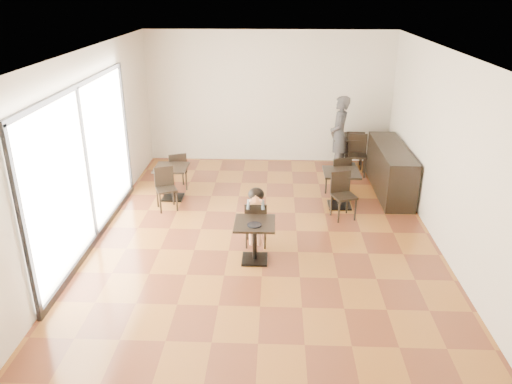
# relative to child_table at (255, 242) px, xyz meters

# --- Properties ---
(floor) EXTENTS (6.00, 8.00, 0.01)m
(floor) POSITION_rel_child_table_xyz_m (0.13, 1.07, -0.34)
(floor) COLOR brown
(floor) RESTS_ON ground
(ceiling) EXTENTS (6.00, 8.00, 0.01)m
(ceiling) POSITION_rel_child_table_xyz_m (0.13, 1.07, 2.86)
(ceiling) COLOR silver
(ceiling) RESTS_ON floor
(wall_back) EXTENTS (6.00, 0.01, 3.20)m
(wall_back) POSITION_rel_child_table_xyz_m (0.13, 5.07, 1.26)
(wall_back) COLOR silver
(wall_back) RESTS_ON floor
(wall_front) EXTENTS (6.00, 0.01, 3.20)m
(wall_front) POSITION_rel_child_table_xyz_m (0.13, -2.93, 1.26)
(wall_front) COLOR silver
(wall_front) RESTS_ON floor
(wall_left) EXTENTS (0.01, 8.00, 3.20)m
(wall_left) POSITION_rel_child_table_xyz_m (-2.87, 1.07, 1.26)
(wall_left) COLOR silver
(wall_left) RESTS_ON floor
(wall_right) EXTENTS (0.01, 8.00, 3.20)m
(wall_right) POSITION_rel_child_table_xyz_m (3.13, 1.07, 1.26)
(wall_right) COLOR silver
(wall_right) RESTS_ON floor
(storefront_window) EXTENTS (0.04, 4.50, 2.60)m
(storefront_window) POSITION_rel_child_table_xyz_m (-2.84, 0.57, 1.06)
(storefront_window) COLOR white
(storefront_window) RESTS_ON floor
(child_table) EXTENTS (0.65, 0.65, 0.69)m
(child_table) POSITION_rel_child_table_xyz_m (0.00, 0.00, 0.00)
(child_table) COLOR black
(child_table) RESTS_ON floor
(child_chair) EXTENTS (0.37, 0.37, 0.82)m
(child_chair) POSITION_rel_child_table_xyz_m (0.00, 0.55, 0.07)
(child_chair) COLOR black
(child_chair) RESTS_ON floor
(child) EXTENTS (0.37, 0.52, 1.04)m
(child) POSITION_rel_child_table_xyz_m (0.00, 0.55, 0.18)
(child) COLOR slate
(child) RESTS_ON child_chair
(plate) EXTENTS (0.23, 0.23, 0.01)m
(plate) POSITION_rel_child_table_xyz_m (0.00, -0.10, 0.35)
(plate) COLOR black
(plate) RESTS_ON child_table
(pizza_slice) EXTENTS (0.24, 0.19, 0.06)m
(pizza_slice) POSITION_rel_child_table_xyz_m (0.00, 0.36, 0.56)
(pizza_slice) COLOR #EAD57C
(pizza_slice) RESTS_ON child
(adult_patron) EXTENTS (0.49, 0.70, 1.82)m
(adult_patron) POSITION_rel_child_table_xyz_m (1.80, 4.29, 0.57)
(adult_patron) COLOR #3D3D42
(adult_patron) RESTS_ON floor
(cafe_table_mid) EXTENTS (0.90, 0.90, 0.75)m
(cafe_table_mid) POSITION_rel_child_table_xyz_m (1.62, 2.22, 0.03)
(cafe_table_mid) COLOR black
(cafe_table_mid) RESTS_ON floor
(cafe_table_left) EXTENTS (0.87, 0.87, 0.70)m
(cafe_table_left) POSITION_rel_child_table_xyz_m (-1.83, 2.49, 0.01)
(cafe_table_left) COLOR black
(cafe_table_left) RESTS_ON floor
(cafe_table_back) EXTENTS (0.82, 0.82, 0.79)m
(cafe_table_back) POSITION_rel_child_table_xyz_m (2.06, 4.57, 0.05)
(cafe_table_back) COLOR black
(cafe_table_back) RESTS_ON floor
(chair_mid_a) EXTENTS (0.52, 0.52, 0.90)m
(chair_mid_a) POSITION_rel_child_table_xyz_m (1.62, 2.77, 0.11)
(chair_mid_a) COLOR black
(chair_mid_a) RESTS_ON floor
(chair_mid_b) EXTENTS (0.52, 0.52, 0.90)m
(chair_mid_b) POSITION_rel_child_table_xyz_m (1.62, 1.67, 0.11)
(chair_mid_b) COLOR black
(chair_mid_b) RESTS_ON floor
(chair_left_a) EXTENTS (0.50, 0.50, 0.84)m
(chair_left_a) POSITION_rel_child_table_xyz_m (-1.83, 3.04, 0.08)
(chair_left_a) COLOR black
(chair_left_a) RESTS_ON floor
(chair_left_b) EXTENTS (0.50, 0.50, 0.84)m
(chair_left_b) POSITION_rel_child_table_xyz_m (-1.83, 1.94, 0.08)
(chair_left_b) COLOR black
(chair_left_b) RESTS_ON floor
(chair_back_a) EXTENTS (0.47, 0.47, 0.95)m
(chair_back_a) POSITION_rel_child_table_xyz_m (2.22, 4.57, 0.13)
(chair_back_a) COLOR black
(chair_back_a) RESTS_ON floor
(chair_back_b) EXTENTS (0.47, 0.47, 0.95)m
(chair_back_b) POSITION_rel_child_table_xyz_m (2.22, 4.04, 0.13)
(chair_back_b) COLOR black
(chair_back_b) RESTS_ON floor
(service_counter) EXTENTS (0.60, 2.40, 1.00)m
(service_counter) POSITION_rel_child_table_xyz_m (2.78, 3.07, 0.16)
(service_counter) COLOR black
(service_counter) RESTS_ON floor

